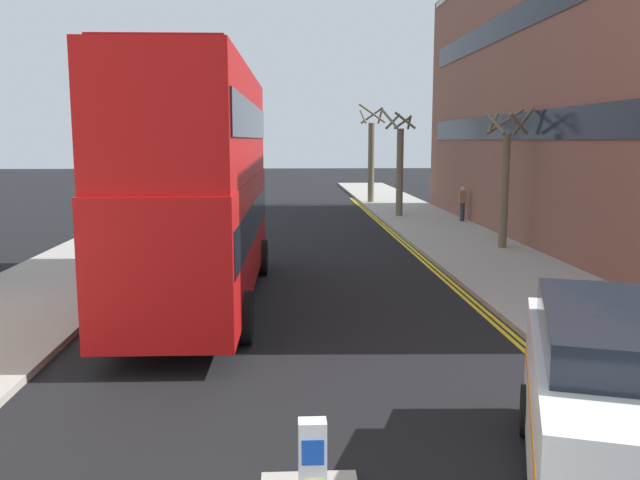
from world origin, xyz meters
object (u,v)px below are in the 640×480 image
Objects in this scene: keep_left_bollard at (313,478)px; double_decker_bus_away at (201,179)px; taxi_minivan at (624,412)px; pedestrian_far at (463,203)px.

double_decker_bus_away is (-2.24, 9.79, 2.42)m from keep_left_bollard.
double_decker_bus_away reaches higher than taxi_minivan.
taxi_minivan is 3.18× the size of pedestrian_far.
double_decker_bus_away is 11.13m from taxi_minivan.
keep_left_bollard is 0.69× the size of pedestrian_far.
keep_left_bollard is 3.40m from taxi_minivan.
keep_left_bollard is 25.92m from pedestrian_far.
keep_left_bollard is 10.33m from double_decker_bus_away.
keep_left_bollard is at bearing -77.08° from double_decker_bus_away.
keep_left_bollard is 0.10× the size of double_decker_bus_away.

